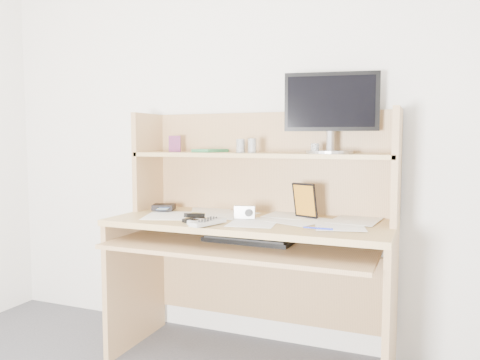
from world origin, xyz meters
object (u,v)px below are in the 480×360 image
at_px(game_case, 305,200).
at_px(desk, 255,228).
at_px(tv_remote, 208,222).
at_px(keyboard, 248,239).
at_px(monitor, 331,110).

bearing_deg(game_case, desk, -153.17).
bearing_deg(tv_remote, keyboard, 67.37).
bearing_deg(tv_remote, desk, 86.58).
relative_size(tv_remote, monitor, 0.43).
xyz_separation_m(tv_remote, game_case, (0.37, 0.35, 0.08)).
distance_m(desk, monitor, 0.71).
bearing_deg(monitor, desk, -175.62).
relative_size(keyboard, game_case, 2.49).
height_order(desk, keyboard, desk).
height_order(desk, game_case, desk).
xyz_separation_m(keyboard, monitor, (0.35, 0.25, 0.63)).
relative_size(keyboard, tv_remote, 2.22).
bearing_deg(game_case, monitor, 45.21).
bearing_deg(keyboard, desk, 97.86).
relative_size(desk, keyboard, 3.16).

